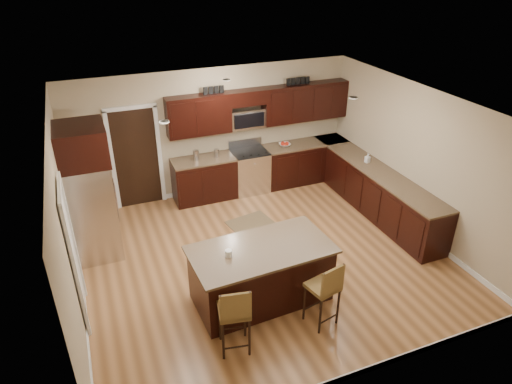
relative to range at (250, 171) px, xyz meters
name	(u,v)px	position (x,y,z in m)	size (l,w,h in m)	color
floor	(264,257)	(-0.68, -2.45, -0.47)	(6.00, 6.00, 0.00)	#9E6B3E
ceiling	(266,108)	(-0.68, -2.45, 2.23)	(6.00, 6.00, 0.00)	silver
wall_back	(214,132)	(-0.68, 0.30, 0.88)	(6.00, 6.00, 0.00)	tan
wall_left	(66,226)	(-3.68, -2.45, 0.88)	(5.50, 5.50, 0.00)	tan
wall_right	(416,160)	(2.32, -2.45, 0.88)	(5.50, 5.50, 0.00)	tan
base_cabinets	(321,181)	(1.22, -1.01, -0.01)	(4.02, 3.96, 0.92)	black
upper_cabinets	(263,106)	(0.36, 0.13, 1.37)	(4.00, 0.33, 0.80)	black
range	(250,171)	(0.00, 0.00, 0.00)	(0.76, 0.64, 1.11)	silver
microwave	(247,118)	(0.00, 0.15, 1.15)	(0.76, 0.31, 0.40)	silver
doorway	(136,158)	(-2.33, 0.28, 0.56)	(0.85, 0.03, 2.06)	black
pantry_door	(73,257)	(-3.66, -2.75, 0.55)	(0.03, 0.80, 2.04)	white
letter_decor	(257,85)	(0.22, 0.13, 1.82)	(2.20, 0.03, 0.15)	black
island	(261,275)	(-1.13, -3.39, -0.04)	(2.13, 1.19, 0.92)	black
stool_left	(234,313)	(-1.85, -4.23, 0.20)	(0.47, 0.47, 1.07)	brown
stool_right	(326,288)	(-0.52, -4.23, 0.18)	(0.47, 0.47, 1.05)	brown
refrigerator	(90,191)	(-3.30, -1.20, 0.74)	(0.79, 0.93, 2.35)	silver
floor_mat	(250,222)	(-0.50, -1.30, -0.47)	(0.84, 0.56, 0.01)	brown
fruit_bowl	(285,145)	(0.83, 0.00, 0.48)	(0.25, 0.25, 0.06)	silver
soap_bottle	(368,158)	(2.02, -1.41, 0.54)	(0.09, 0.09, 0.19)	#B2B2B2
canister_tall	(196,155)	(-1.17, 0.00, 0.55)	(0.12, 0.12, 0.21)	silver
canister_short	(217,153)	(-0.73, 0.00, 0.53)	(0.11, 0.11, 0.17)	silver
island_jar	(229,253)	(-1.63, -3.39, 0.50)	(0.10, 0.10, 0.10)	white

